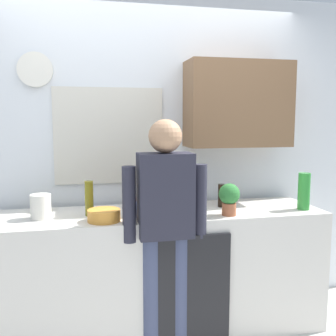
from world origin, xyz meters
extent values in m
cube|color=beige|center=(0.00, 0.30, 0.46)|extent=(2.48, 0.64, 0.92)
cube|color=black|center=(0.17, -0.03, 0.41)|extent=(0.56, 0.02, 0.83)
cube|color=silver|center=(0.00, 0.73, 1.30)|extent=(4.08, 0.10, 2.60)
cube|color=beige|center=(-0.32, 0.67, 1.47)|extent=(0.86, 0.02, 0.76)
cube|color=#8CA5C6|center=(-0.32, 0.67, 1.47)|extent=(0.80, 0.02, 0.70)
cube|color=brown|center=(0.71, 0.52, 1.72)|extent=(0.84, 0.32, 0.68)
cylinder|color=silver|center=(-0.86, 0.66, 1.97)|extent=(0.26, 0.03, 0.26)
cube|color=black|center=(0.16, 0.12, 0.93)|extent=(0.20, 0.20, 0.03)
cube|color=silver|center=(0.16, 0.18, 1.09)|extent=(0.18, 0.08, 0.28)
cylinder|color=black|center=(0.16, 0.09, 1.00)|extent=(0.11, 0.11, 0.11)
cylinder|color=black|center=(0.16, 0.12, 1.23)|extent=(0.17, 0.17, 0.03)
cylinder|color=#2D8C33|center=(1.10, 0.15, 1.06)|extent=(0.09, 0.09, 0.28)
cylinder|color=black|center=(0.52, 0.36, 1.01)|extent=(0.06, 0.06, 0.18)
cylinder|color=olive|center=(-0.49, 0.29, 1.04)|extent=(0.06, 0.06, 0.25)
cylinder|color=#B26647|center=(-0.16, 0.43, 0.96)|extent=(0.08, 0.08, 0.09)
cylinder|color=#3351B2|center=(-0.17, 0.20, 0.97)|extent=(0.08, 0.08, 0.10)
cylinder|color=yellow|center=(-0.84, 0.49, 0.96)|extent=(0.07, 0.07, 0.09)
cylinder|color=orange|center=(-0.40, 0.12, 0.96)|extent=(0.22, 0.22, 0.08)
cylinder|color=#9E5638|center=(0.48, 0.09, 0.96)|extent=(0.10, 0.10, 0.09)
sphere|color=#2D7233|center=(0.48, 0.09, 1.07)|extent=(0.15, 0.15, 0.15)
cylinder|color=yellow|center=(0.03, 0.46, 0.99)|extent=(0.06, 0.06, 0.15)
cone|color=white|center=(0.03, 0.46, 1.08)|extent=(0.02, 0.02, 0.03)
cylinder|color=silver|center=(-0.82, 0.28, 1.00)|extent=(0.14, 0.14, 0.17)
cylinder|color=#3F4766|center=(-0.10, 0.00, 0.41)|extent=(0.12, 0.12, 0.82)
cylinder|color=#3F4766|center=(0.10, 0.00, 0.41)|extent=(0.12, 0.12, 0.82)
cube|color=#262633|center=(0.00, 0.00, 1.10)|extent=(0.36, 0.20, 0.56)
sphere|color=#A57A59|center=(0.00, 0.00, 1.49)|extent=(0.22, 0.22, 0.22)
cylinder|color=#262633|center=(-0.24, 0.00, 1.05)|extent=(0.09, 0.09, 0.50)
cylinder|color=#262633|center=(0.24, 0.00, 1.05)|extent=(0.09, 0.09, 0.50)
camera|label=1|loc=(-0.52, -2.48, 1.60)|focal=41.79mm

